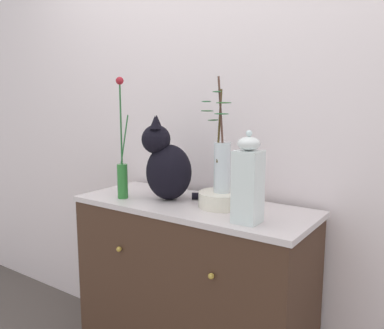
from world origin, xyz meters
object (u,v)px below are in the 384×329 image
cat_sitting (167,165)px  vase_slim_green (122,169)px  vase_glass_clear (222,162)px  jar_lidded_porcelain (248,181)px  sideboard (192,297)px  bowl_porcelain (222,199)px

cat_sitting → vase_slim_green: vase_slim_green is taller
vase_glass_clear → jar_lidded_porcelain: size_ratio=1.40×
sideboard → vase_slim_green: 0.70m
vase_slim_green → jar_lidded_porcelain: size_ratio=1.61×
bowl_porcelain → jar_lidded_porcelain: bearing=-35.8°
vase_slim_green → vase_glass_clear: bearing=15.8°
bowl_porcelain → vase_glass_clear: 0.17m
sideboard → bowl_porcelain: size_ratio=5.39×
bowl_porcelain → vase_glass_clear: (-0.00, -0.00, 0.17)m
cat_sitting → vase_glass_clear: bearing=5.9°
sideboard → cat_sitting: cat_sitting is taller
cat_sitting → bowl_porcelain: (0.28, 0.03, -0.13)m
cat_sitting → bowl_porcelain: size_ratio=1.92×
cat_sitting → vase_slim_green: (-0.19, -0.10, -0.02)m
cat_sitting → vase_slim_green: 0.22m
sideboard → jar_lidded_porcelain: (0.34, -0.11, 0.62)m
cat_sitting → vase_glass_clear: 0.28m
sideboard → vase_slim_green: size_ratio=1.95×
bowl_porcelain → cat_sitting: bearing=-173.7°
vase_slim_green → vase_glass_clear: size_ratio=1.15×
sideboard → cat_sitting: bearing=-178.3°
vase_glass_clear → sideboard: bearing=-169.9°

